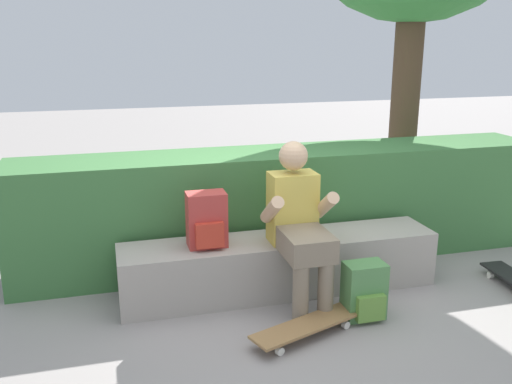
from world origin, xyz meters
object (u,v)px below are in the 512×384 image
(bench_main, at_px, (280,265))
(person_skater, at_px, (299,221))
(backpack_on_bench, at_px, (207,221))
(backpack_on_ground, at_px, (365,292))
(skateboard_near_person, at_px, (307,326))

(bench_main, height_order, person_skater, person_skater)
(backpack_on_bench, bearing_deg, backpack_on_ground, -29.19)
(bench_main, bearing_deg, backpack_on_ground, -52.48)
(bench_main, distance_m, skateboard_near_person, 0.72)
(bench_main, bearing_deg, skateboard_near_person, -93.25)
(person_skater, bearing_deg, skateboard_near_person, -102.29)
(skateboard_near_person, distance_m, backpack_on_bench, 1.02)
(person_skater, xyz_separation_m, backpack_on_ground, (0.37, -0.35, -0.43))
(bench_main, xyz_separation_m, backpack_on_ground, (0.43, -0.56, -0.02))
(bench_main, relative_size, backpack_on_ground, 6.03)
(skateboard_near_person, bearing_deg, bench_main, 86.75)
(skateboard_near_person, bearing_deg, backpack_on_bench, 126.86)
(person_skater, distance_m, skateboard_near_person, 0.75)
(backpack_on_bench, bearing_deg, person_skater, -17.91)
(bench_main, height_order, skateboard_near_person, bench_main)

